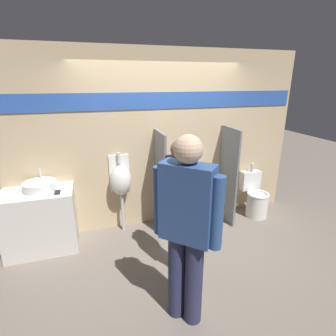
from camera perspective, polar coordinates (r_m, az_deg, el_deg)
ground_plane at (r=4.07m, az=0.73°, el=-14.92°), size 16.00×16.00×0.00m
display_wall at (r=4.07m, az=-1.79°, el=6.00°), size 4.57×0.07×2.70m
sink_counter at (r=4.02m, az=-25.95°, el=-10.29°), size 0.92×0.56×0.86m
sink_basin at (r=3.87m, az=-26.11°, el=-3.49°), size 0.42×0.42×0.25m
cell_phone at (r=3.70m, az=-22.93°, el=-4.87°), size 0.07×0.14×0.01m
divider_near_counter at (r=3.93m, az=-1.68°, el=-3.35°), size 0.03×0.57×1.56m
divider_mid at (r=4.35m, az=12.89°, el=-1.63°), size 0.03×0.57×1.56m
urinal_near_counter at (r=3.95m, az=-10.25°, el=-2.66°), size 0.31×0.27×1.24m
urinal_far at (r=4.22m, az=5.19°, el=-1.05°), size 0.31×0.27×1.24m
toilet at (r=4.81m, az=18.45°, el=-6.20°), size 0.37×0.54×0.88m
person_in_vest at (r=3.04m, az=2.51°, el=-7.49°), size 0.22×0.57×1.65m
person_with_lanyard at (r=2.38m, az=4.02°, el=-12.58°), size 0.49×0.48×1.84m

